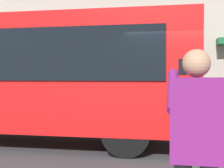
% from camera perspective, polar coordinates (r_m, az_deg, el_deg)
% --- Properties ---
extents(ground_plane, '(60.00, 60.00, 0.00)m').
position_cam_1_polar(ground_plane, '(7.43, 13.20, -11.40)').
color(ground_plane, '#38383A').
extents(red_bus, '(9.05, 2.54, 3.08)m').
position_cam_1_polar(red_bus, '(8.55, -16.78, 1.61)').
color(red_bus, red).
rests_on(red_bus, ground_plane).
extents(pedestrian_photographer, '(0.53, 0.52, 1.70)m').
position_cam_1_polar(pedestrian_photographer, '(2.65, 14.64, -9.50)').
color(pedestrian_photographer, '#2D2D33').
rests_on(pedestrian_photographer, sidewalk_curb).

